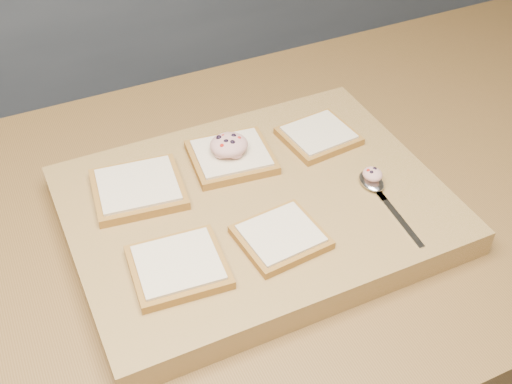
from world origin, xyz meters
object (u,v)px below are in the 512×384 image
bread_far_center (231,156)px  spoon (375,187)px  cutting_board (256,209)px  tuna_salad_dollop (229,145)px

bread_far_center → spoon: bearing=-42.4°
cutting_board → bread_far_center: bearing=88.4°
cutting_board → tuna_salad_dollop: tuna_salad_dollop is taller
tuna_salad_dollop → bread_far_center: bearing=-28.0°
cutting_board → spoon: 0.18m
spoon → bread_far_center: bearing=137.6°
cutting_board → spoon: bearing=-18.5°
cutting_board → tuna_salad_dollop: size_ratio=9.09×
bread_far_center → tuna_salad_dollop: tuna_salad_dollop is taller
bread_far_center → cutting_board: bearing=-91.6°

